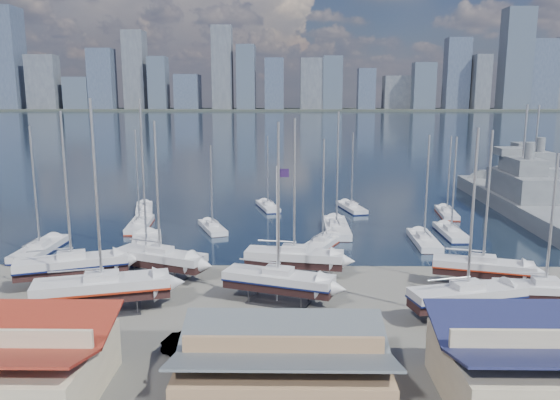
{
  "coord_description": "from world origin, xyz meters",
  "views": [
    {
      "loc": [
        0.26,
        -55.55,
        17.91
      ],
      "look_at": [
        -0.7,
        8.0,
        5.57
      ],
      "focal_mm": 35.0,
      "sensor_mm": 36.0,
      "label": 1
    }
  ],
  "objects_px": {
    "car_a": "(75,333)",
    "naval_ship_west": "(532,187)",
    "naval_ship_east": "(519,201)",
    "sailboat_cradle_0": "(72,264)",
    "flagpole": "(278,225)"
  },
  "relations": [
    {
      "from": "car_a",
      "to": "flagpole",
      "type": "height_order",
      "value": "flagpole"
    },
    {
      "from": "sailboat_cradle_0",
      "to": "flagpole",
      "type": "relative_size",
      "value": 1.37
    },
    {
      "from": "sailboat_cradle_0",
      "to": "car_a",
      "type": "bearing_deg",
      "value": -88.42
    },
    {
      "from": "sailboat_cradle_0",
      "to": "naval_ship_east",
      "type": "height_order",
      "value": "sailboat_cradle_0"
    },
    {
      "from": "sailboat_cradle_0",
      "to": "flagpole",
      "type": "xyz_separation_m",
      "value": [
        19.59,
        -3.96,
        4.85
      ]
    },
    {
      "from": "sailboat_cradle_0",
      "to": "car_a",
      "type": "height_order",
      "value": "sailboat_cradle_0"
    },
    {
      "from": "naval_ship_west",
      "to": "car_a",
      "type": "relative_size",
      "value": 10.02
    },
    {
      "from": "naval_ship_west",
      "to": "sailboat_cradle_0",
      "type": "bearing_deg",
      "value": 126.63
    },
    {
      "from": "naval_ship_east",
      "to": "naval_ship_west",
      "type": "bearing_deg",
      "value": -28.78
    },
    {
      "from": "sailboat_cradle_0",
      "to": "naval_ship_west",
      "type": "distance_m",
      "value": 79.93
    },
    {
      "from": "flagpole",
      "to": "naval_ship_east",
      "type": "bearing_deg",
      "value": 46.27
    },
    {
      "from": "naval_ship_east",
      "to": "car_a",
      "type": "height_order",
      "value": "naval_ship_east"
    },
    {
      "from": "sailboat_cradle_0",
      "to": "naval_ship_east",
      "type": "relative_size",
      "value": 0.37
    },
    {
      "from": "car_a",
      "to": "naval_ship_west",
      "type": "bearing_deg",
      "value": 64.18
    },
    {
      "from": "naval_ship_west",
      "to": "flagpole",
      "type": "relative_size",
      "value": 3.18
    }
  ]
}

